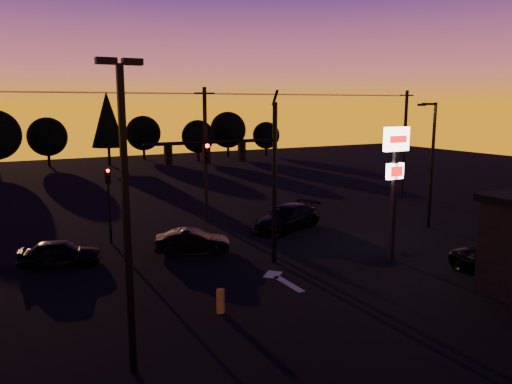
% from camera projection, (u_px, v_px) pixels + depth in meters
% --- Properties ---
extents(ground, '(120.00, 120.00, 0.00)m').
position_uv_depth(ground, '(291.00, 293.00, 21.12)').
color(ground, black).
rests_on(ground, ground).
extents(lane_arrow, '(1.20, 3.10, 0.01)m').
position_uv_depth(lane_arrow, '(281.00, 279.00, 22.80)').
color(lane_arrow, beige).
rests_on(lane_arrow, ground).
extents(traffic_signal_mast, '(6.79, 0.52, 8.58)m').
position_uv_depth(traffic_signal_mast, '(246.00, 167.00, 23.67)').
color(traffic_signal_mast, black).
rests_on(traffic_signal_mast, ground).
extents(secondary_signal, '(0.30, 0.31, 4.35)m').
position_uv_depth(secondary_signal, '(109.00, 194.00, 28.24)').
color(secondary_signal, black).
rests_on(secondary_signal, ground).
extents(parking_lot_light, '(1.25, 0.30, 9.14)m').
position_uv_depth(parking_lot_light, '(126.00, 199.00, 14.10)').
color(parking_lot_light, black).
rests_on(parking_lot_light, ground).
extents(pylon_sign, '(1.50, 0.28, 6.80)m').
position_uv_depth(pylon_sign, '(395.00, 165.00, 24.83)').
color(pylon_sign, black).
rests_on(pylon_sign, ground).
extents(streetlight, '(1.55, 0.35, 8.00)m').
position_uv_depth(streetlight, '(431.00, 160.00, 31.61)').
color(streetlight, black).
rests_on(streetlight, ground).
extents(utility_pole_1, '(1.40, 0.26, 9.00)m').
position_uv_depth(utility_pole_1, '(206.00, 154.00, 33.39)').
color(utility_pole_1, black).
rests_on(utility_pole_1, ground).
extents(utility_pole_2, '(1.40, 0.26, 9.00)m').
position_uv_depth(utility_pole_2, '(404.00, 144.00, 41.79)').
color(utility_pole_2, black).
rests_on(utility_pole_2, ground).
extents(power_wires, '(36.00, 1.22, 0.07)m').
position_uv_depth(power_wires, '(204.00, 94.00, 32.69)').
color(power_wires, black).
rests_on(power_wires, ground).
extents(bollard, '(0.31, 0.31, 0.94)m').
position_uv_depth(bollard, '(221.00, 301.00, 19.09)').
color(bollard, gold).
rests_on(bollard, ground).
extents(tree_3, '(4.95, 4.95, 6.22)m').
position_uv_depth(tree_3, '(47.00, 137.00, 63.68)').
color(tree_3, black).
rests_on(tree_3, ground).
extents(tree_4, '(4.18, 4.18, 9.50)m').
position_uv_depth(tree_4, '(107.00, 119.00, 63.96)').
color(tree_4, black).
rests_on(tree_4, ground).
extents(tree_5, '(4.95, 4.95, 6.22)m').
position_uv_depth(tree_5, '(143.00, 133.00, 71.48)').
color(tree_5, black).
rests_on(tree_5, ground).
extents(tree_6, '(4.54, 4.54, 5.71)m').
position_uv_depth(tree_6, '(198.00, 136.00, 69.13)').
color(tree_6, black).
rests_on(tree_6, ground).
extents(tree_7, '(5.36, 5.36, 6.74)m').
position_uv_depth(tree_7, '(228.00, 130.00, 74.43)').
color(tree_7, black).
rests_on(tree_7, ground).
extents(tree_8, '(4.12, 4.12, 5.19)m').
position_uv_depth(tree_8, '(266.00, 135.00, 76.52)').
color(tree_8, black).
rests_on(tree_8, ground).
extents(car_left, '(4.16, 2.54, 1.32)m').
position_uv_depth(car_left, '(60.00, 253.00, 24.61)').
color(car_left, black).
rests_on(car_left, ground).
extents(car_mid, '(4.15, 2.79, 1.30)m').
position_uv_depth(car_mid, '(193.00, 242.00, 26.68)').
color(car_mid, black).
rests_on(car_mid, ground).
extents(car_right, '(5.70, 3.95, 1.53)m').
position_uv_depth(car_right, '(288.00, 217.00, 31.82)').
color(car_right, black).
rests_on(car_right, ground).
extents(suv_parked, '(2.18, 4.50, 1.23)m').
position_uv_depth(suv_parked, '(499.00, 264.00, 22.98)').
color(suv_parked, black).
rests_on(suv_parked, ground).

